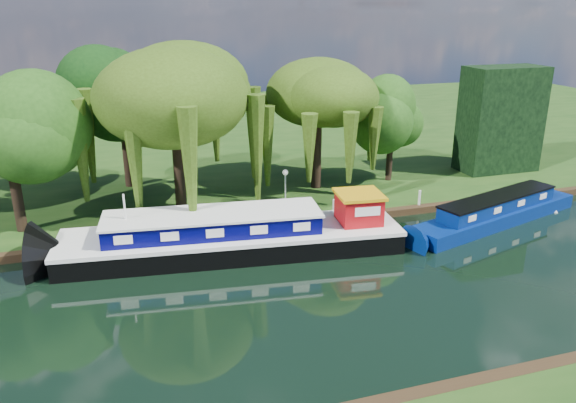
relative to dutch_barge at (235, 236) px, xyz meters
name	(u,v)px	position (x,y,z in m)	size (l,w,h in m)	color
ground	(341,290)	(3.82, -5.75, -0.96)	(120.00, 120.00, 0.00)	black
far_bank	(212,135)	(3.82, 28.25, -0.74)	(120.00, 52.00, 0.45)	#16370F
dutch_barge	(235,236)	(0.00, 0.00, 0.00)	(18.71, 6.21, 3.88)	black
narrowboat	(497,212)	(16.34, -0.60, -0.28)	(13.23, 5.86, 1.92)	navy
white_cruiser	(548,209)	(21.26, 0.43, -0.96)	(1.73, 2.01, 1.06)	silver
willow_left	(174,96)	(-2.04, 6.83, 6.63)	(8.20, 8.20, 9.83)	black
willow_right	(317,105)	(7.71, 8.26, 5.38)	(6.63, 6.63, 8.07)	black
tree_far_left	(6,129)	(-11.35, 5.79, 5.45)	(5.41, 5.41, 8.71)	black
tree_far_mid	(122,99)	(-4.98, 12.61, 5.70)	(5.51, 5.51, 9.01)	black
tree_far_right	(392,119)	(13.48, 8.28, 4.08)	(4.07, 4.07, 6.65)	black
conifer_hedge	(501,119)	(22.82, 8.25, 3.49)	(6.00, 3.00, 8.00)	black
lamppost	(285,179)	(4.32, 4.75, 1.46)	(0.36, 0.36, 2.56)	silver
mooring_posts	(280,213)	(3.32, 2.65, -0.01)	(19.16, 0.16, 1.00)	silver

